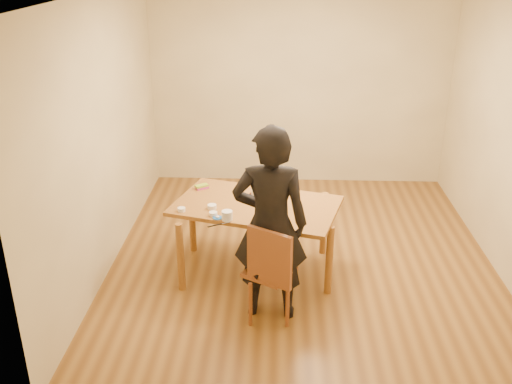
{
  "coord_description": "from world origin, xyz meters",
  "views": [
    {
      "loc": [
        -0.26,
        -5.35,
        3.09
      ],
      "look_at": [
        -0.48,
        -0.3,
        0.9
      ],
      "focal_mm": 40.0,
      "sensor_mm": 36.0,
      "label": 1
    }
  ],
  "objects_px": {
    "person": "(270,225)",
    "cake_plate": "(263,197)",
    "dining_table": "(256,206)",
    "cake": "(263,193)",
    "dining_chair": "(270,272)"
  },
  "relations": [
    {
      "from": "dining_chair",
      "to": "cake",
      "type": "xyz_separation_m",
      "value": [
        -0.09,
        0.92,
        0.36
      ]
    },
    {
      "from": "person",
      "to": "cake",
      "type": "bearing_deg",
      "value": -82.04
    },
    {
      "from": "dining_table",
      "to": "cake_plate",
      "type": "distance_m",
      "value": 0.16
    },
    {
      "from": "dining_table",
      "to": "cake",
      "type": "relative_size",
      "value": 6.88
    },
    {
      "from": "dining_table",
      "to": "cake",
      "type": "distance_m",
      "value": 0.18
    },
    {
      "from": "dining_table",
      "to": "cake",
      "type": "xyz_separation_m",
      "value": [
        0.06,
        0.15,
        0.08
      ]
    },
    {
      "from": "person",
      "to": "dining_chair",
      "type": "bearing_deg",
      "value": 92.12
    },
    {
      "from": "cake_plate",
      "to": "cake",
      "type": "relative_size",
      "value": 1.3
    },
    {
      "from": "dining_chair",
      "to": "cake_plate",
      "type": "relative_size",
      "value": 1.27
    },
    {
      "from": "dining_chair",
      "to": "cake_plate",
      "type": "distance_m",
      "value": 0.98
    },
    {
      "from": "dining_table",
      "to": "person",
      "type": "xyz_separation_m",
      "value": [
        0.15,
        -0.73,
        0.16
      ]
    },
    {
      "from": "person",
      "to": "dining_table",
      "type": "bearing_deg",
      "value": -76.27
    },
    {
      "from": "person",
      "to": "cake_plate",
      "type": "bearing_deg",
      "value": -82.04
    },
    {
      "from": "dining_table",
      "to": "dining_chair",
      "type": "height_order",
      "value": "dining_table"
    },
    {
      "from": "cake_plate",
      "to": "cake",
      "type": "bearing_deg",
      "value": 0.0
    }
  ]
}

